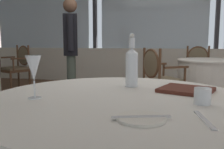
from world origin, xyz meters
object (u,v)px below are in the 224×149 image
menu_book (186,90)px  dining_chair_1_0 (199,66)px  wine_glass (34,69)px  water_bottle (132,66)px  side_plate (141,118)px  dining_chair_1_1 (159,76)px  dining_chair_0_2 (18,64)px  water_tumbler (202,96)px  diner_person_0 (71,47)px

menu_book → dining_chair_1_0: (0.54, 3.52, -0.20)m
wine_glass → water_bottle: bearing=44.7°
side_plate → wine_glass: wine_glass is taller
wine_glass → dining_chair_1_1: (0.54, 2.37, -0.34)m
dining_chair_0_2 → wine_glass: bearing=60.2°
water_tumbler → menu_book: (-0.04, 0.27, -0.03)m
water_bottle → dining_chair_1_1: (0.13, 1.97, -0.32)m
side_plate → diner_person_0: diner_person_0 is taller
water_tumbler → dining_chair_0_2: size_ratio=0.08×
menu_book → dining_chair_1_0: bearing=102.9°
dining_chair_0_2 → side_plate: bearing=64.2°
wine_glass → dining_chair_0_2: size_ratio=0.22×
side_plate → dining_chair_1_1: size_ratio=0.19×
dining_chair_1_0 → dining_chair_1_1: (-0.72, -1.47, -0.01)m
side_plate → dining_chair_1_0: 4.13m
diner_person_0 → water_bottle: bearing=-79.3°
dining_chair_1_0 → menu_book: bearing=-12.5°
side_plate → dining_chair_0_2: size_ratio=0.18×
water_bottle → dining_chair_0_2: size_ratio=0.34×
dining_chair_0_2 → dining_chair_1_1: size_ratio=1.02×
water_bottle → wine_glass: (-0.41, -0.41, 0.02)m
dining_chair_0_2 → dining_chair_1_0: (3.50, 0.52, -0.01)m
menu_book → diner_person_0: 2.64m
menu_book → diner_person_0: size_ratio=0.16×
menu_book → dining_chair_0_2: (-2.96, 3.01, -0.19)m
side_plate → diner_person_0: size_ratio=0.10×
menu_book → diner_person_0: (-1.51, 2.17, 0.19)m
wine_glass → dining_chair_1_1: size_ratio=0.22×
water_bottle → dining_chair_1_1: size_ratio=0.34×
dining_chair_0_2 → water_tumbler: bearing=68.8°
dining_chair_1_0 → dining_chair_1_1: 1.63m
menu_book → side_plate: bearing=-88.6°
water_bottle → water_tumbler: (0.35, -0.36, -0.09)m
side_plate → dining_chair_1_1: dining_chair_1_1 is taller
menu_book → dining_chair_1_1: 2.08m
diner_person_0 → dining_chair_1_0: bearing=14.3°
side_plate → water_tumbler: bearing=48.2°
side_plate → water_tumbler: (0.24, 0.27, 0.03)m
dining_chair_1_1 → diner_person_0: (-1.32, 0.11, 0.39)m
menu_book → diner_person_0: bearing=146.4°
water_tumbler → dining_chair_1_1: 2.34m
wine_glass → dining_chair_0_2: 4.02m
side_plate → diner_person_0: bearing=115.9°
water_bottle → diner_person_0: size_ratio=0.19×
side_plate → dining_chair_1_0: dining_chair_1_0 is taller
dining_chair_1_1 → diner_person_0: bearing=141.4°
water_bottle → dining_chair_1_0: 3.55m
wine_glass → water_tumbler: size_ratio=2.84×
wine_glass → dining_chair_0_2: (-2.24, 3.32, -0.32)m
water_bottle → water_tumbler: water_bottle is taller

